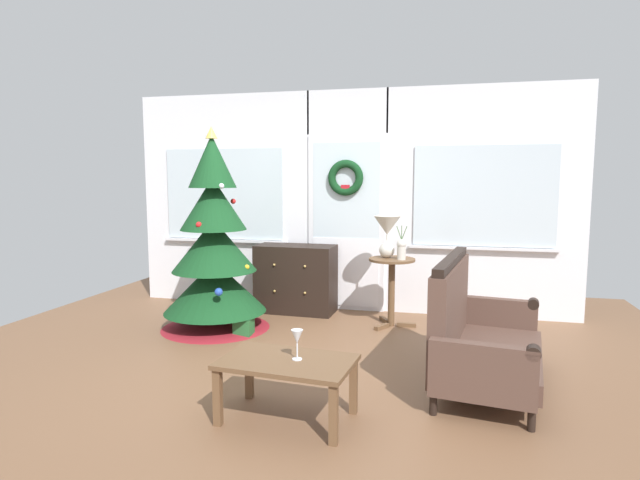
{
  "coord_description": "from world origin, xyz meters",
  "views": [
    {
      "loc": [
        1.14,
        -3.93,
        1.55
      ],
      "look_at": [
        0.05,
        0.55,
        1.0
      ],
      "focal_mm": 29.41,
      "sensor_mm": 36.0,
      "label": 1
    }
  ],
  "objects_px": {
    "side_table": "(392,278)",
    "coffee_table": "(287,368)",
    "wine_glass": "(297,338)",
    "flower_vase": "(401,248)",
    "christmas_tree": "(214,255)",
    "settee_sofa": "(475,335)",
    "dresser_cabinet": "(296,279)",
    "gift_box": "(244,327)",
    "table_lamp": "(387,231)"
  },
  "relations": [
    {
      "from": "table_lamp",
      "to": "wine_glass",
      "type": "height_order",
      "value": "table_lamp"
    },
    {
      "from": "christmas_tree",
      "to": "table_lamp",
      "type": "relative_size",
      "value": 4.68
    },
    {
      "from": "christmas_tree",
      "to": "wine_glass",
      "type": "relative_size",
      "value": 10.55
    },
    {
      "from": "side_table",
      "to": "wine_glass",
      "type": "relative_size",
      "value": 3.68
    },
    {
      "from": "dresser_cabinet",
      "to": "wine_glass",
      "type": "xyz_separation_m",
      "value": [
        0.78,
        -2.62,
        0.15
      ]
    },
    {
      "from": "table_lamp",
      "to": "gift_box",
      "type": "height_order",
      "value": "table_lamp"
    },
    {
      "from": "flower_vase",
      "to": "side_table",
      "type": "bearing_deg",
      "value": 149.04
    },
    {
      "from": "dresser_cabinet",
      "to": "gift_box",
      "type": "distance_m",
      "value": 1.08
    },
    {
      "from": "settee_sofa",
      "to": "coffee_table",
      "type": "distance_m",
      "value": 1.5
    },
    {
      "from": "coffee_table",
      "to": "wine_glass",
      "type": "bearing_deg",
      "value": 13.56
    },
    {
      "from": "christmas_tree",
      "to": "wine_glass",
      "type": "bearing_deg",
      "value": -51.98
    },
    {
      "from": "christmas_tree",
      "to": "flower_vase",
      "type": "height_order",
      "value": "christmas_tree"
    },
    {
      "from": "dresser_cabinet",
      "to": "coffee_table",
      "type": "relative_size",
      "value": 1.04
    },
    {
      "from": "settee_sofa",
      "to": "flower_vase",
      "type": "bearing_deg",
      "value": 116.57
    },
    {
      "from": "dresser_cabinet",
      "to": "flower_vase",
      "type": "bearing_deg",
      "value": -17.14
    },
    {
      "from": "wine_glass",
      "to": "gift_box",
      "type": "height_order",
      "value": "wine_glass"
    },
    {
      "from": "side_table",
      "to": "flower_vase",
      "type": "height_order",
      "value": "flower_vase"
    },
    {
      "from": "settee_sofa",
      "to": "flower_vase",
      "type": "relative_size",
      "value": 4.32
    },
    {
      "from": "christmas_tree",
      "to": "side_table",
      "type": "bearing_deg",
      "value": 16.16
    },
    {
      "from": "dresser_cabinet",
      "to": "flower_vase",
      "type": "height_order",
      "value": "flower_vase"
    },
    {
      "from": "dresser_cabinet",
      "to": "flower_vase",
      "type": "distance_m",
      "value": 1.37
    },
    {
      "from": "side_table",
      "to": "table_lamp",
      "type": "xyz_separation_m",
      "value": [
        -0.06,
        0.04,
        0.49
      ]
    },
    {
      "from": "flower_vase",
      "to": "coffee_table",
      "type": "height_order",
      "value": "flower_vase"
    },
    {
      "from": "christmas_tree",
      "to": "settee_sofa",
      "type": "xyz_separation_m",
      "value": [
        2.54,
        -0.9,
        -0.39
      ]
    },
    {
      "from": "table_lamp",
      "to": "christmas_tree",
      "type": "bearing_deg",
      "value": -162.07
    },
    {
      "from": "coffee_table",
      "to": "settee_sofa",
      "type": "bearing_deg",
      "value": 37.07
    },
    {
      "from": "side_table",
      "to": "coffee_table",
      "type": "xyz_separation_m",
      "value": [
        -0.42,
        -2.32,
        -0.17
      ]
    },
    {
      "from": "side_table",
      "to": "flower_vase",
      "type": "bearing_deg",
      "value": -30.96
    },
    {
      "from": "flower_vase",
      "to": "wine_glass",
      "type": "distance_m",
      "value": 2.31
    },
    {
      "from": "side_table",
      "to": "coffee_table",
      "type": "height_order",
      "value": "side_table"
    },
    {
      "from": "side_table",
      "to": "table_lamp",
      "type": "height_order",
      "value": "table_lamp"
    },
    {
      "from": "side_table",
      "to": "coffee_table",
      "type": "distance_m",
      "value": 2.36
    },
    {
      "from": "settee_sofa",
      "to": "flower_vase",
      "type": "height_order",
      "value": "flower_vase"
    },
    {
      "from": "settee_sofa",
      "to": "table_lamp",
      "type": "relative_size",
      "value": 3.43
    },
    {
      "from": "dresser_cabinet",
      "to": "side_table",
      "type": "height_order",
      "value": "dresser_cabinet"
    },
    {
      "from": "side_table",
      "to": "gift_box",
      "type": "xyz_separation_m",
      "value": [
        -1.38,
        -0.69,
        -0.42
      ]
    },
    {
      "from": "settee_sofa",
      "to": "wine_glass",
      "type": "distance_m",
      "value": 1.45
    },
    {
      "from": "settee_sofa",
      "to": "gift_box",
      "type": "height_order",
      "value": "settee_sofa"
    },
    {
      "from": "side_table",
      "to": "coffee_table",
      "type": "relative_size",
      "value": 0.81
    },
    {
      "from": "table_lamp",
      "to": "wine_glass",
      "type": "relative_size",
      "value": 2.26
    },
    {
      "from": "dresser_cabinet",
      "to": "gift_box",
      "type": "height_order",
      "value": "dresser_cabinet"
    },
    {
      "from": "flower_vase",
      "to": "wine_glass",
      "type": "height_order",
      "value": "flower_vase"
    },
    {
      "from": "settee_sofa",
      "to": "wine_glass",
      "type": "relative_size",
      "value": 7.75
    },
    {
      "from": "coffee_table",
      "to": "gift_box",
      "type": "xyz_separation_m",
      "value": [
        -0.96,
        1.63,
        -0.25
      ]
    },
    {
      "from": "christmas_tree",
      "to": "flower_vase",
      "type": "xyz_separation_m",
      "value": [
        1.86,
        0.45,
        0.06
      ]
    },
    {
      "from": "wine_glass",
      "to": "side_table",
      "type": "bearing_deg",
      "value": 81.13
    },
    {
      "from": "table_lamp",
      "to": "flower_vase",
      "type": "xyz_separation_m",
      "value": [
        0.16,
        -0.1,
        -0.17
      ]
    },
    {
      "from": "coffee_table",
      "to": "gift_box",
      "type": "height_order",
      "value": "coffee_table"
    },
    {
      "from": "dresser_cabinet",
      "to": "settee_sofa",
      "type": "bearing_deg",
      "value": -42.18
    },
    {
      "from": "christmas_tree",
      "to": "settee_sofa",
      "type": "bearing_deg",
      "value": -19.57
    }
  ]
}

